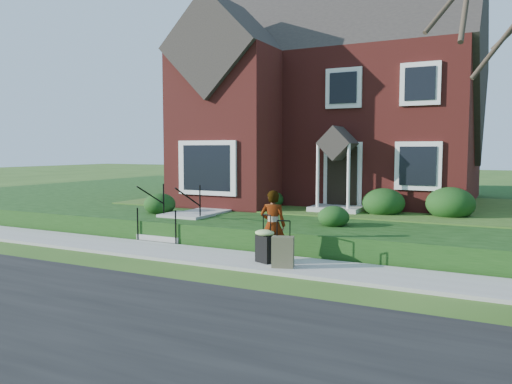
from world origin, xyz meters
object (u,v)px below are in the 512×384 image
Objects in this scene: suitcase_black at (265,244)px; suitcase_olive at (283,252)px; woman at (273,225)px; front_steps at (178,223)px.

suitcase_black is 0.61m from suitcase_olive.
woman reaches higher than suitcase_olive.
suitcase_black is at bearing 67.34° from woman.
front_steps is 1.86× the size of suitcase_black.
woman reaches higher than suitcase_black.
front_steps is at bearing 136.66° from suitcase_olive.
front_steps is 4.85m from suitcase_olive.
suitcase_black reaches higher than suitcase_olive.
suitcase_olive is at bearing -26.99° from front_steps.
front_steps is 4.18m from woman.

